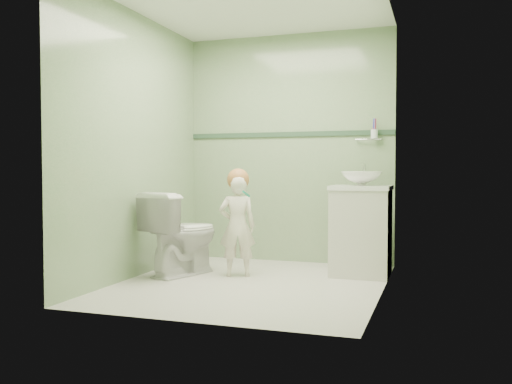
% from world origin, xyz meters
% --- Properties ---
extents(ground, '(2.50, 2.50, 0.00)m').
position_xyz_m(ground, '(0.00, 0.00, 0.00)').
color(ground, silver).
rests_on(ground, ground).
extents(room_shell, '(2.50, 2.54, 2.40)m').
position_xyz_m(room_shell, '(0.00, 0.00, 1.20)').
color(room_shell, '#80A474').
rests_on(room_shell, ground).
extents(trim_stripe, '(2.20, 0.02, 0.05)m').
position_xyz_m(trim_stripe, '(0.00, 1.24, 1.35)').
color(trim_stripe, '#304D38').
rests_on(trim_stripe, room_shell).
extents(vanity, '(0.52, 0.50, 0.80)m').
position_xyz_m(vanity, '(0.84, 0.70, 0.40)').
color(vanity, silver).
rests_on(vanity, ground).
extents(counter, '(0.54, 0.52, 0.04)m').
position_xyz_m(counter, '(0.84, 0.70, 0.81)').
color(counter, white).
rests_on(counter, vanity).
extents(basin, '(0.37, 0.37, 0.13)m').
position_xyz_m(basin, '(0.84, 0.70, 0.89)').
color(basin, white).
rests_on(basin, counter).
extents(faucet, '(0.03, 0.13, 0.18)m').
position_xyz_m(faucet, '(0.84, 0.89, 0.97)').
color(faucet, silver).
rests_on(faucet, counter).
extents(cup_holder, '(0.26, 0.07, 0.21)m').
position_xyz_m(cup_holder, '(0.89, 1.18, 1.33)').
color(cup_holder, silver).
rests_on(cup_holder, room_shell).
extents(toilet, '(0.65, 0.85, 0.77)m').
position_xyz_m(toilet, '(-0.74, 0.20, 0.39)').
color(toilet, white).
rests_on(toilet, ground).
extents(toddler, '(0.39, 0.32, 0.92)m').
position_xyz_m(toddler, '(-0.23, 0.30, 0.46)').
color(toddler, silver).
rests_on(toddler, ground).
extents(hair_cap, '(0.20, 0.20, 0.20)m').
position_xyz_m(hair_cap, '(-0.23, 0.33, 0.88)').
color(hair_cap, '#AE6F3B').
rests_on(hair_cap, toddler).
extents(teal_toothbrush, '(0.10, 0.14, 0.08)m').
position_xyz_m(teal_toothbrush, '(-0.12, 0.21, 0.76)').
color(teal_toothbrush, '#129A78').
rests_on(teal_toothbrush, toddler).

